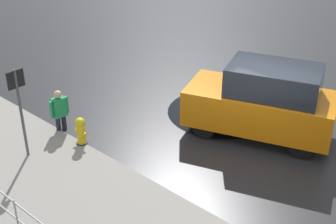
% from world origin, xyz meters
% --- Properties ---
extents(ground_plane, '(60.00, 60.00, 0.00)m').
position_xyz_m(ground_plane, '(0.00, 0.00, 0.00)').
color(ground_plane, black).
extents(moving_hatchback, '(4.24, 2.91, 2.06)m').
position_xyz_m(moving_hatchback, '(0.23, -0.95, 1.03)').
color(moving_hatchback, orange).
rests_on(moving_hatchback, ground).
extents(fire_hydrant, '(0.42, 0.31, 0.80)m').
position_xyz_m(fire_hydrant, '(3.47, 2.65, 0.40)').
color(fire_hydrant, gold).
rests_on(fire_hydrant, ground).
extents(pedestrian, '(0.28, 0.57, 1.22)m').
position_xyz_m(pedestrian, '(4.50, 2.54, 0.68)').
color(pedestrian, '#1E8C4C').
rests_on(pedestrian, ground).
extents(sign_post, '(0.07, 0.44, 2.40)m').
position_xyz_m(sign_post, '(4.06, 3.92, 1.58)').
color(sign_post, '#4C4C51').
rests_on(sign_post, ground).
extents(puddle_patch, '(3.17, 3.17, 0.01)m').
position_xyz_m(puddle_patch, '(1.81, -1.29, 0.00)').
color(puddle_patch, black).
rests_on(puddle_patch, ground).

